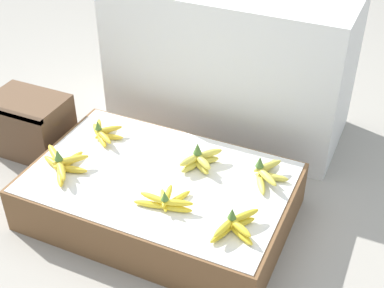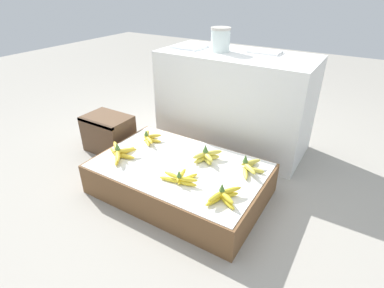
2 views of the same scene
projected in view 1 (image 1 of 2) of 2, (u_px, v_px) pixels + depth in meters
The scene contains 10 objects.
ground_plane at pixel (161, 215), 2.36m from camera, with size 10.00×10.00×0.00m, color gray.
display_platform at pixel (160, 196), 2.30m from camera, with size 1.10×0.70×0.22m.
back_vendor_table at pixel (230, 60), 2.73m from camera, with size 1.20×0.57×0.77m.
wooden_crate at pixel (31, 125), 2.67m from camera, with size 0.38×0.27×0.30m.
banana_bunch_front_left at pixel (63, 164), 2.25m from camera, with size 0.24×0.25×0.11m.
banana_bunch_front_midright at pixel (166, 201), 2.07m from camera, with size 0.24×0.16×0.09m.
banana_bunch_front_right at pixel (235, 226), 1.95m from camera, with size 0.16×0.22×0.10m.
banana_bunch_middle_left at pixel (103, 133), 2.45m from camera, with size 0.20×0.17×0.09m.
banana_bunch_middle_midright at pixel (200, 160), 2.26m from camera, with size 0.15×0.19×0.11m.
banana_bunch_middle_right at pixel (266, 173), 2.20m from camera, with size 0.15×0.25×0.11m.
Camera 1 is at (0.84, -1.52, 1.63)m, focal length 50.00 mm.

